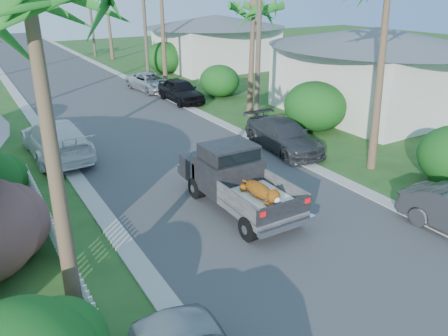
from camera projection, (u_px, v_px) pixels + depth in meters
ground at (379, 302)px, 10.24m from camera, size 120.00×120.00×0.00m
road at (89, 95)px, 29.99m from camera, size 8.00×100.00×0.02m
curb_left at (22, 102)px, 27.92m from camera, size 0.60×100.00×0.06m
curb_right at (148, 88)px, 32.04m from camera, size 0.60×100.00×0.06m
pickup_truck at (233, 176)px, 14.54m from camera, size 1.98×5.12×2.06m
parked_car_rm at (283, 136)px, 19.63m from camera, size 2.22×4.74×1.34m
parked_car_rf at (181, 91)px, 27.92m from camera, size 1.75×4.28×1.45m
parked_car_rd at (151, 82)px, 30.94m from camera, size 2.56×4.67×1.24m
parked_car_lf at (56, 139)px, 18.78m from camera, size 2.37×5.56×1.60m
palm_r_b at (253, 6)px, 22.97m from camera, size 4.40×4.40×7.20m
shrub_r_b at (315, 106)px, 22.19m from camera, size 3.00×3.30×2.50m
shrub_r_c at (220, 81)px, 29.23m from camera, size 2.60×2.86×2.10m
shrub_r_d at (165, 57)px, 37.27m from camera, size 3.20×3.52×2.60m
picket_fence at (60, 247)px, 11.52m from camera, size 0.10×11.00×1.00m
house_right_near at (372, 74)px, 25.09m from camera, size 8.00×9.00×4.80m
house_right_far at (215, 44)px, 39.35m from camera, size 9.00×8.00×4.60m
utility_pole_b at (259, 37)px, 21.43m from camera, size 1.60×0.26×9.00m
utility_pole_c at (145, 19)px, 33.28m from camera, size 1.60×0.26×9.00m
utility_pole_d at (90, 11)px, 45.13m from camera, size 1.60×0.26×9.00m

